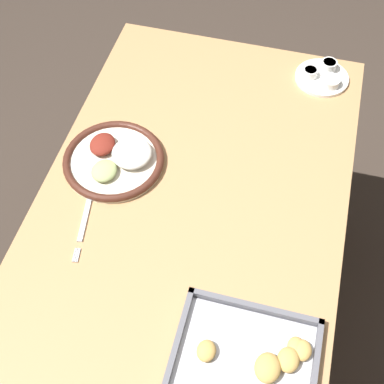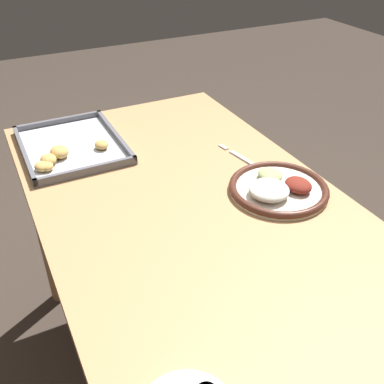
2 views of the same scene
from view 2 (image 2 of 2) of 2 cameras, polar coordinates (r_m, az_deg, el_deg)
ground_plane at (r=1.69m, az=-0.41°, el=-22.23°), size 8.00×8.00×0.00m
dining_table at (r=1.22m, az=-0.53°, el=-5.24°), size 1.24×0.74×0.76m
dinner_plate at (r=1.18m, az=10.84°, el=0.49°), size 0.26×0.26×0.05m
fork at (r=1.32m, az=6.69°, el=4.13°), size 0.20×0.05×0.00m
baking_tray at (r=1.40m, az=-15.30°, el=5.42°), size 0.36×0.29×0.04m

